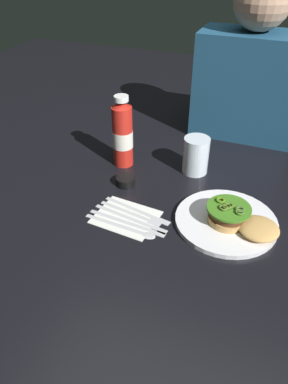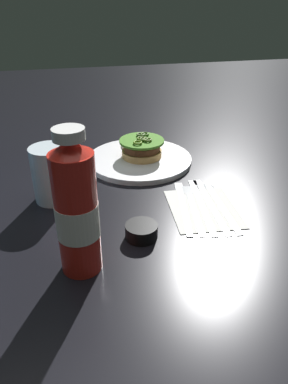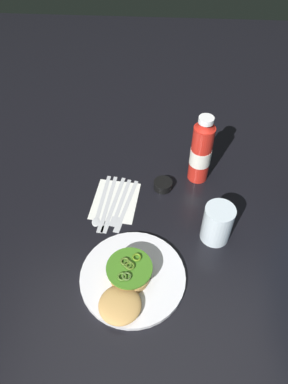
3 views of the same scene
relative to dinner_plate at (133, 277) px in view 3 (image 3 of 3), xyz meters
The scene contains 12 objects.
ground_plane 0.15m from the dinner_plate, behind, with size 3.00×3.00×0.00m, color black.
dinner_plate is the anchor object (origin of this frame).
burger_sandwich 0.04m from the dinner_plate, 21.04° to the right, with size 0.19×0.12×0.05m.
ketchup_bottle 0.43m from the dinner_plate, 154.64° to the left, with size 0.07×0.07×0.23m.
water_glass 0.27m from the dinner_plate, 123.58° to the left, with size 0.08×0.08×0.12m, color silver.
condiment_cup 0.33m from the dinner_plate, 168.03° to the left, with size 0.06×0.06×0.03m, color black.
napkin 0.27m from the dinner_plate, 163.47° to the right, with size 0.16×0.13×0.00m, color white.
spoon_utensil 0.26m from the dinner_plate, 152.78° to the right, with size 0.20×0.03×0.00m.
steak_knife 0.25m from the dinner_plate, 156.90° to the right, with size 0.22×0.04×0.00m.
table_knife 0.24m from the dinner_plate, 160.65° to the right, with size 0.22×0.05×0.00m.
fork_utensil 0.24m from the dinner_plate, 165.85° to the right, with size 0.19×0.05×0.00m.
butter_knife 0.23m from the dinner_plate, 169.53° to the right, with size 0.21×0.06×0.00m.
Camera 3 is at (0.58, 0.05, 0.81)m, focal length 32.54 mm.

